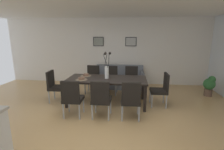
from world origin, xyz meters
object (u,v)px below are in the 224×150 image
object	(u,v)px
dining_chair_far_right	(111,78)
framed_picture_left	(98,42)
dining_chair_head_west	(55,85)
centerpiece_vase	(107,68)
dining_chair_mid_left	(131,99)
sofa	(119,79)
dining_chair_mid_right	(131,79)
dining_chair_near_left	(72,97)
dining_table	(107,81)
bowl_near_left	(81,78)
dining_chair_near_right	(93,78)
bowl_near_right	(86,75)
framed_picture_center	(131,42)
potted_plant	(209,85)
dining_chair_far_left	(101,98)
dining_chair_head_east	(162,88)

from	to	relation	value
dining_chair_far_right	framed_picture_left	distance (m)	1.84
dining_chair_head_west	centerpiece_vase	world-z (taller)	centerpiece_vase
dining_chair_mid_left	sofa	xyz separation A→B (m)	(-0.45, 2.55, -0.23)
dining_chair_mid_right	centerpiece_vase	xyz separation A→B (m)	(-0.68, -0.92, 0.51)
dining_chair_near_left	centerpiece_vase	size ratio (longest dim) A/B	1.25
dining_chair_near_left	framed_picture_left	bearing A→B (deg)	89.28
dining_table	dining_chair_near_left	size ratio (longest dim) A/B	2.39
bowl_near_left	dining_chair_near_right	bearing A→B (deg)	88.32
bowl_near_right	framed_picture_center	distance (m)	2.51
framed_picture_left	potted_plant	size ratio (longest dim) A/B	0.62
sofa	potted_plant	size ratio (longest dim) A/B	2.72
bowl_near_left	centerpiece_vase	bearing A→B (deg)	18.55
dining_chair_near_right	centerpiece_vase	world-z (taller)	centerpiece_vase
dining_chair_near_right	sofa	xyz separation A→B (m)	(0.86, 0.75, -0.23)
dining_chair_near_left	dining_chair_mid_right	bearing A→B (deg)	53.39
framed_picture_center	dining_chair_mid_left	bearing A→B (deg)	-89.33
dining_table	dining_chair_far_left	xyz separation A→B (m)	(-0.00, -0.90, -0.16)
dining_chair_head_west	bowl_near_right	size ratio (longest dim) A/B	5.41
dining_chair_far_right	dining_chair_mid_right	bearing A→B (deg)	1.30
dining_table	dining_chair_near_right	distance (m)	1.13
dining_chair_head_west	dining_chair_mid_left	bearing A→B (deg)	-20.99
dining_chair_mid_right	dining_table	bearing A→B (deg)	-126.73
dining_chair_head_west	dining_chair_head_east	xyz separation A→B (m)	(3.05, 0.04, 0.00)
dining_chair_head_west	framed_picture_center	distance (m)	3.30
dining_chair_near_left	framed_picture_center	size ratio (longest dim) A/B	2.13
dining_chair_mid_left	dining_chair_head_west	xyz separation A→B (m)	(-2.21, 0.85, 0.00)
dining_chair_mid_right	dining_chair_head_east	world-z (taller)	same
framed_picture_left	centerpiece_vase	bearing A→B (deg)	-73.34
dining_chair_far_left	sofa	bearing A→B (deg)	84.81
dining_chair_near_right	dining_chair_far_right	bearing A→B (deg)	-2.17
dining_chair_mid_right	framed_picture_center	bearing A→B (deg)	91.90
dining_table	dining_chair_head_west	xyz separation A→B (m)	(-1.53, -0.03, -0.16)
centerpiece_vase	framed_picture_center	xyz separation A→B (m)	(0.64, 2.15, 0.67)
dining_chair_head_east	bowl_near_right	bearing A→B (deg)	174.36
dining_chair_near_right	dining_chair_far_right	distance (m)	0.63
potted_plant	bowl_near_right	bearing A→B (deg)	-168.97
dining_chair_near_left	framed_picture_left	xyz separation A→B (m)	(0.04, 3.08, 1.18)
dining_chair_mid_left	framed_picture_center	world-z (taller)	framed_picture_center
framed_picture_left	bowl_near_right	bearing A→B (deg)	-90.47
dining_chair_head_west	sofa	size ratio (longest dim) A/B	0.50
dining_chair_near_right	dining_chair_head_west	size ratio (longest dim) A/B	1.00
centerpiece_vase	bowl_near_right	size ratio (longest dim) A/B	4.32
dining_table	bowl_near_right	world-z (taller)	bowl_near_right
framed_picture_left	dining_chair_far_right	bearing A→B (deg)	-62.57
dining_chair_far_right	dining_chair_mid_left	size ratio (longest dim) A/B	1.00
dining_chair_far_right	centerpiece_vase	bearing A→B (deg)	-90.35
dining_chair_far_right	framed_picture_left	world-z (taller)	framed_picture_left
dining_chair_mid_left	dining_chair_mid_right	world-z (taller)	same
dining_chair_near_left	sofa	size ratio (longest dim) A/B	0.50
dining_chair_near_left	dining_chair_head_east	xyz separation A→B (m)	(2.20, 0.93, 0.00)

